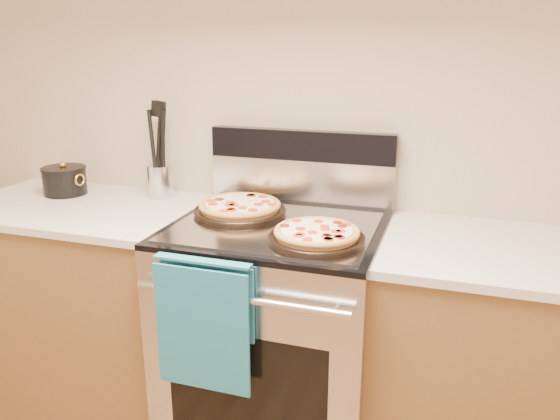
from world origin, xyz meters
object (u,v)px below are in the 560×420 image
(pepperoni_pizza_back, at_px, (240,208))
(saucepan, at_px, (65,182))
(utensil_crock, at_px, (160,181))
(pepperoni_pizza_front, at_px, (317,234))
(range_body, at_px, (278,340))

(pepperoni_pizza_back, bearing_deg, saucepan, 174.80)
(pepperoni_pizza_back, xyz_separation_m, utensil_crock, (-0.44, 0.17, 0.03))
(pepperoni_pizza_front, bearing_deg, utensil_crock, 154.99)
(utensil_crock, bearing_deg, saucepan, -167.93)
(pepperoni_pizza_back, xyz_separation_m, pepperoni_pizza_front, (0.35, -0.20, -0.00))
(range_body, distance_m, saucepan, 1.17)
(pepperoni_pizza_front, bearing_deg, saucepan, 167.13)
(saucepan, bearing_deg, pepperoni_pizza_front, -12.87)
(pepperoni_pizza_back, bearing_deg, pepperoni_pizza_front, -29.45)
(utensil_crock, bearing_deg, range_body, -21.38)
(saucepan, bearing_deg, utensil_crock, 12.07)
(pepperoni_pizza_back, relative_size, saucepan, 1.90)
(range_body, relative_size, saucepan, 4.91)
(pepperoni_pizza_back, distance_m, pepperoni_pizza_front, 0.41)
(pepperoni_pizza_front, xyz_separation_m, saucepan, (-1.22, 0.28, 0.02))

